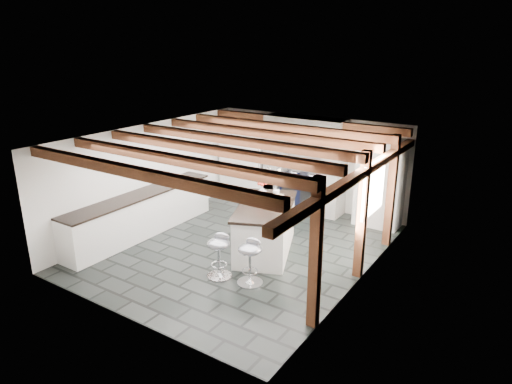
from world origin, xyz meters
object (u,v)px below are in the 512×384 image
Objects in this scene: range_cooker at (303,191)px; bar_stool_far at (219,250)px; bar_stool_near at (250,256)px; kitchen_island at (265,227)px.

bar_stool_far is at bearing -84.51° from range_cooker.
bar_stool_far is at bearing -177.28° from bar_stool_near.
range_cooker is 1.20× the size of bar_stool_near.
kitchen_island is 1.36m from bar_stool_far.
bar_stool_near is 1.01× the size of bar_stool_far.
range_cooker reaches higher than bar_stool_near.
bar_stool_far is (0.37, -3.88, 0.05)m from range_cooker.
kitchen_island is at bearing -79.09° from range_cooker.
range_cooker is at bearing 97.13° from bar_stool_near.
bar_stool_far is (-0.11, -1.35, 0.01)m from kitchen_island.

